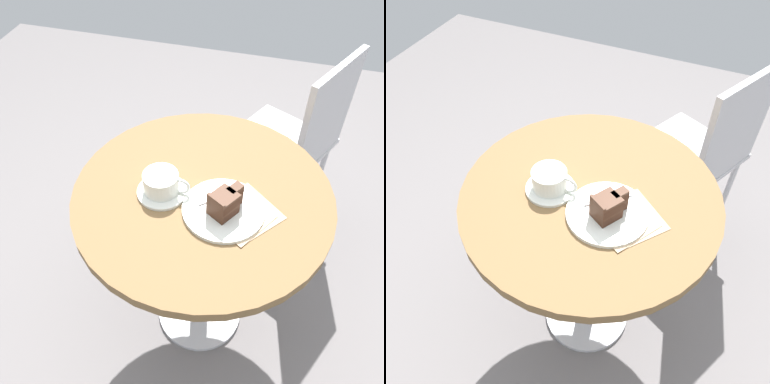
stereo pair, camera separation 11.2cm
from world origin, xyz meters
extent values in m
cube|color=slate|center=(0.00, 0.00, -0.01)|extent=(4.40, 4.40, 0.01)
cylinder|color=brown|center=(0.00, 0.00, 0.73)|extent=(0.76, 0.76, 0.03)
cylinder|color=silver|center=(0.00, 0.00, 0.36)|extent=(0.07, 0.07, 0.69)
cylinder|color=silver|center=(0.00, 0.00, 0.01)|extent=(0.34, 0.34, 0.02)
cylinder|color=silver|center=(-0.11, -0.03, 0.75)|extent=(0.14, 0.14, 0.01)
cylinder|color=silver|center=(-0.12, -0.03, 0.78)|extent=(0.10, 0.10, 0.06)
cylinder|color=#D6B789|center=(-0.12, -0.03, 0.81)|extent=(0.09, 0.09, 0.00)
torus|color=silver|center=(-0.06, -0.03, 0.78)|extent=(0.06, 0.01, 0.06)
cube|color=silver|center=(-0.11, 0.01, 0.76)|extent=(0.09, 0.01, 0.00)
ellipsoid|color=silver|center=(-0.06, 0.00, 0.76)|extent=(0.02, 0.02, 0.00)
cylinder|color=silver|center=(0.07, -0.05, 0.75)|extent=(0.23, 0.23, 0.01)
cube|color=#422619|center=(0.07, -0.07, 0.77)|extent=(0.09, 0.09, 0.03)
cube|color=#422619|center=(0.10, -0.03, 0.77)|extent=(0.05, 0.05, 0.03)
cube|color=#422314|center=(0.07, -0.07, 0.79)|extent=(0.09, 0.09, 0.01)
cube|color=#422314|center=(0.10, -0.03, 0.79)|extent=(0.05, 0.05, 0.01)
cube|color=#422619|center=(0.07, -0.07, 0.81)|extent=(0.09, 0.09, 0.03)
cube|color=#422619|center=(0.10, -0.03, 0.81)|extent=(0.05, 0.05, 0.03)
cube|color=#422314|center=(0.07, -0.07, 0.82)|extent=(0.09, 0.09, 0.01)
cube|color=#422314|center=(0.10, -0.03, 0.82)|extent=(0.05, 0.05, 0.01)
cube|color=#422314|center=(0.06, -0.10, 0.80)|extent=(0.06, 0.04, 0.08)
cube|color=silver|center=(0.04, -0.02, 0.76)|extent=(0.09, 0.08, 0.00)
cube|color=silver|center=(0.10, 0.02, 0.76)|extent=(0.04, 0.04, 0.00)
cube|color=tan|center=(0.13, -0.04, 0.75)|extent=(0.23, 0.23, 0.00)
cube|color=tan|center=(0.12, -0.06, 0.75)|extent=(0.21, 0.21, 0.00)
cylinder|color=#BCBCC1|center=(0.11, 0.84, 0.23)|extent=(0.02, 0.02, 0.46)
cylinder|color=#BCBCC1|center=(-0.03, 0.55, 0.23)|extent=(0.02, 0.02, 0.46)
cylinder|color=#BCBCC1|center=(0.40, 0.69, 0.23)|extent=(0.02, 0.02, 0.46)
cylinder|color=#BCBCC1|center=(0.26, 0.40, 0.23)|extent=(0.02, 0.02, 0.46)
cube|color=#BCBCC1|center=(0.18, 0.62, 0.47)|extent=(0.51, 0.51, 0.02)
cube|color=#BCBCC1|center=(0.34, 0.54, 0.69)|extent=(0.18, 0.33, 0.43)
camera|label=1|loc=(0.18, -0.78, 1.61)|focal=38.00mm
camera|label=2|loc=(0.29, -0.74, 1.61)|focal=38.00mm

